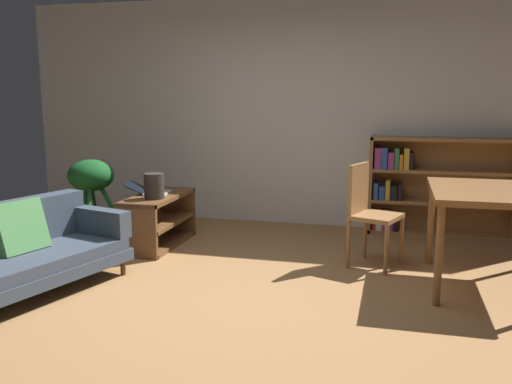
{
  "coord_description": "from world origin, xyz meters",
  "views": [
    {
      "loc": [
        1.22,
        -3.76,
        1.54
      ],
      "look_at": [
        0.18,
        0.28,
        0.8
      ],
      "focal_mm": 38.08,
      "sensor_mm": 36.0,
      "label": 1
    }
  ],
  "objects": [
    {
      "name": "ground_plane",
      "position": [
        0.0,
        0.0,
        0.0
      ],
      "size": [
        8.16,
        8.16,
        0.0
      ],
      "primitive_type": "plane",
      "color": "#9E7042"
    },
    {
      "name": "back_wall_panel",
      "position": [
        0.0,
        2.7,
        1.35
      ],
      "size": [
        6.8,
        0.1,
        2.7
      ],
      "primitive_type": "cube",
      "color": "silver",
      "rests_on": "ground_plane"
    },
    {
      "name": "fabric_couch",
      "position": [
        -1.65,
        -0.4,
        0.35
      ],
      "size": [
        1.22,
        2.03,
        0.73
      ],
      "color": "#56351E",
      "rests_on": "ground_plane"
    },
    {
      "name": "media_console",
      "position": [
        -1.14,
        1.32,
        0.26
      ],
      "size": [
        0.42,
        1.04,
        0.53
      ],
      "color": "brown",
      "rests_on": "ground_plane"
    },
    {
      "name": "open_laptop",
      "position": [
        -1.26,
        1.38,
        0.56
      ],
      "size": [
        0.49,
        0.38,
        0.11
      ],
      "color": "silver",
      "rests_on": "media_console"
    },
    {
      "name": "desk_speaker",
      "position": [
        -1.09,
        1.13,
        0.66
      ],
      "size": [
        0.2,
        0.2,
        0.25
      ],
      "color": "#2D2823",
      "rests_on": "media_console"
    },
    {
      "name": "potted_floor_plant",
      "position": [
        -2.01,
        1.48,
        0.58
      ],
      "size": [
        0.56,
        0.55,
        0.86
      ],
      "color": "brown",
      "rests_on": "ground_plane"
    },
    {
      "name": "dining_table",
      "position": [
        1.95,
        0.82,
        0.72
      ],
      "size": [
        0.87,
        1.16,
        0.81
      ],
      "color": "brown",
      "rests_on": "ground_plane"
    },
    {
      "name": "dining_chair_near",
      "position": [
        1.01,
        1.16,
        0.53
      ],
      "size": [
        0.51,
        0.52,
        0.94
      ],
      "color": "olive",
      "rests_on": "ground_plane"
    },
    {
      "name": "bookshelf",
      "position": [
        1.62,
        2.53,
        0.55
      ],
      "size": [
        1.56,
        0.29,
        1.09
      ],
      "color": "olive",
      "rests_on": "ground_plane"
    }
  ]
}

